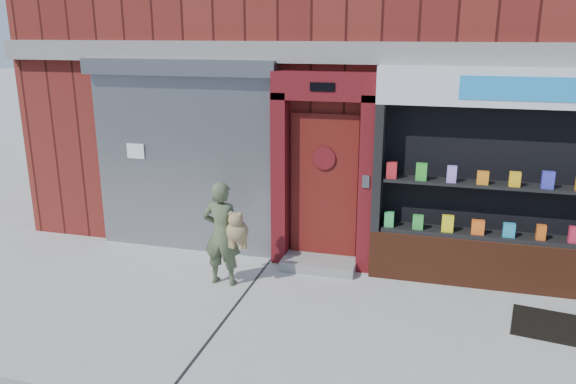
% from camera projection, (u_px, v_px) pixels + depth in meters
% --- Properties ---
extents(ground, '(80.00, 80.00, 0.00)m').
position_uv_depth(ground, '(351.00, 331.00, 6.67)').
color(ground, '#9E9E99').
rests_on(ground, ground).
extents(building, '(12.00, 8.16, 8.00)m').
position_uv_depth(building, '(405.00, 2.00, 11.12)').
color(building, maroon).
rests_on(building, ground).
extents(shutter_bay, '(3.10, 0.30, 3.04)m').
position_uv_depth(shutter_bay, '(183.00, 146.00, 8.74)').
color(shutter_bay, gray).
rests_on(shutter_bay, ground).
extents(red_door_bay, '(1.52, 0.58, 2.90)m').
position_uv_depth(red_door_bay, '(323.00, 172.00, 8.18)').
color(red_door_bay, '#4D0D11').
rests_on(red_door_bay, ground).
extents(pharmacy_bay, '(3.50, 0.41, 3.00)m').
position_uv_depth(pharmacy_bay, '(504.00, 191.00, 7.53)').
color(pharmacy_bay, '#592815').
rests_on(pharmacy_bay, ground).
extents(woman, '(0.68, 0.41, 1.48)m').
position_uv_depth(woman, '(224.00, 233.00, 7.74)').
color(woman, '#4E5C3D').
rests_on(woman, ground).
extents(doormat, '(1.23, 0.95, 0.03)m').
position_uv_depth(doormat, '(562.00, 328.00, 6.73)').
color(doormat, black).
rests_on(doormat, ground).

